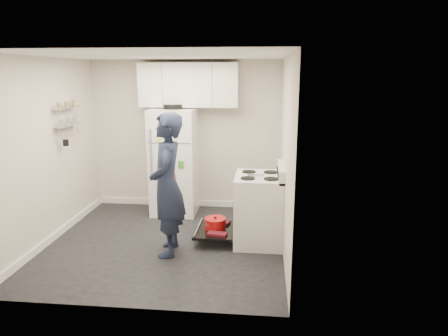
# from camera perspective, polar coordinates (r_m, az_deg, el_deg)

# --- Properties ---
(room) EXTENTS (3.21, 3.21, 2.51)m
(room) POSITION_cam_1_polar(r_m,az_deg,el_deg) (5.35, -8.94, 1.61)
(room) COLOR black
(room) RESTS_ON ground
(electric_range) EXTENTS (0.66, 0.76, 1.10)m
(electric_range) POSITION_cam_1_polar(r_m,az_deg,el_deg) (5.50, 4.88, -5.95)
(electric_range) COLOR silver
(electric_range) RESTS_ON ground
(open_oven_door) EXTENTS (0.55, 0.70, 0.23)m
(open_oven_door) POSITION_cam_1_polar(r_m,az_deg,el_deg) (5.64, -1.23, -8.40)
(open_oven_door) COLOR black
(open_oven_door) RESTS_ON ground
(refrigerator) EXTENTS (0.72, 0.74, 1.80)m
(refrigerator) POSITION_cam_1_polar(r_m,az_deg,el_deg) (6.61, -7.09, 0.95)
(refrigerator) COLOR white
(refrigerator) RESTS_ON ground
(upper_cabinets) EXTENTS (1.60, 0.33, 0.70)m
(upper_cabinets) POSITION_cam_1_polar(r_m,az_deg,el_deg) (6.59, -5.04, 11.74)
(upper_cabinets) COLOR silver
(upper_cabinets) RESTS_ON room
(wall_shelf_rack) EXTENTS (0.14, 0.60, 0.61)m
(wall_shelf_rack) POSITION_cam_1_polar(r_m,az_deg,el_deg) (6.24, -21.48, 6.87)
(wall_shelf_rack) COLOR #B2B2B7
(wall_shelf_rack) RESTS_ON room
(person) EXTENTS (0.51, 0.71, 1.83)m
(person) POSITION_cam_1_polar(r_m,az_deg,el_deg) (5.07, -8.12, -2.45)
(person) COLOR #192137
(person) RESTS_ON ground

